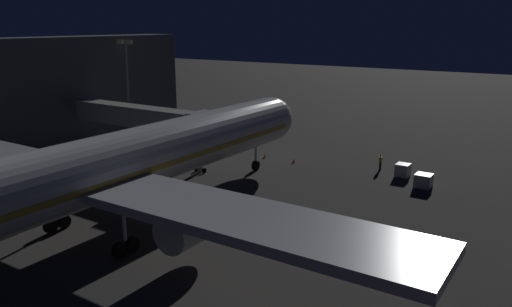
{
  "coord_description": "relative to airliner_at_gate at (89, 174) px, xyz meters",
  "views": [
    {
      "loc": [
        -31.99,
        34.07,
        17.24
      ],
      "look_at": [
        -3.0,
        -10.15,
        3.5
      ],
      "focal_mm": 35.24,
      "sensor_mm": 36.0,
      "label": 1
    }
  ],
  "objects": [
    {
      "name": "traffic_cone_nose_starboard",
      "position": [
        2.2,
        -29.66,
        -5.37
      ],
      "size": [
        0.36,
        0.36,
        0.55
      ],
      "primitive_type": "cone",
      "color": "orange",
      "rests_on": "ground_plane"
    },
    {
      "name": "jet_bridge",
      "position": [
        12.39,
        -19.88,
        0.12
      ],
      "size": [
        23.21,
        3.4,
        7.3
      ],
      "color": "#9E9E99",
      "rests_on": "ground_plane"
    },
    {
      "name": "baggage_container_near_belt",
      "position": [
        -15.64,
        -31.47,
        -4.9
      ],
      "size": [
        1.52,
        1.55,
        1.5
      ],
      "primitive_type": "cube",
      "color": "#B7BABF",
      "rests_on": "ground_plane"
    },
    {
      "name": "ground_crew_near_nose_gear",
      "position": [
        -12.52,
        -32.63,
        -4.6
      ],
      "size": [
        0.4,
        0.4,
        1.89
      ],
      "color": "black",
      "rests_on": "ground_plane"
    },
    {
      "name": "ground_plane",
      "position": [
        0.0,
        -9.51,
        -5.64
      ],
      "size": [
        320.0,
        320.0,
        0.0
      ],
      "primitive_type": "plane",
      "color": "#383533"
    },
    {
      "name": "apron_floodlight_mast",
      "position": [
        25.5,
        -27.9,
        3.18
      ],
      "size": [
        2.9,
        0.5,
        14.89
      ],
      "color": "#59595E",
      "rests_on": "ground_plane"
    },
    {
      "name": "traffic_cone_nose_port",
      "position": [
        -2.2,
        -29.66,
        -5.37
      ],
      "size": [
        0.36,
        0.36,
        0.55
      ],
      "primitive_type": "cone",
      "color": "orange",
      "rests_on": "ground_plane"
    },
    {
      "name": "baggage_container_mid_row",
      "position": [
        -18.74,
        -28.76,
        -4.91
      ],
      "size": [
        1.72,
        1.63,
        1.46
      ],
      "primitive_type": "cube",
      "color": "#B7BABF",
      "rests_on": "ground_plane"
    },
    {
      "name": "airliner_at_gate",
      "position": [
        0.0,
        0.0,
        0.0
      ],
      "size": [
        55.19,
        61.41,
        18.63
      ],
      "color": "silver",
      "rests_on": "ground_plane"
    }
  ]
}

